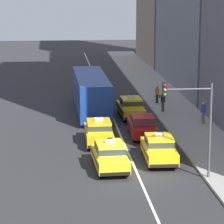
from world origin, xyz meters
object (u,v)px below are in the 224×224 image
traffic_light_pole (193,114)px  taxi_right_nearest (159,148)px  sedan_left_fourth (85,85)px  pedestrian_by_storefront (163,102)px  taxi_left_second (99,132)px  taxi_left_nearest (110,155)px  pedestrian_mid_block (203,113)px  taxi_right_third (131,107)px  bus_left_third (91,92)px  sedan_right_second (142,126)px  pedestrian_near_crosswalk (157,94)px

traffic_light_pole → taxi_right_nearest: bearing=108.9°
sedan_left_fourth → pedestrian_by_storefront: bearing=-57.3°
taxi_left_second → sedan_left_fourth: size_ratio=1.06×
taxi_left_nearest → pedestrian_mid_block: taxi_left_nearest is taller
taxi_right_third → sedan_left_fourth: bearing=106.2°
bus_left_third → pedestrian_by_storefront: (6.03, -0.61, -0.84)m
sedan_right_second → traffic_light_pole: traffic_light_pole is taller
sedan_left_fourth → traffic_light_pole: size_ratio=0.77×
sedan_right_second → pedestrian_near_crosswalk: size_ratio=2.81×
taxi_right_nearest → traffic_light_pole: size_ratio=0.83×
sedan_right_second → taxi_right_third: bearing=90.3°
taxi_left_nearest → pedestrian_near_crosswalk: bearing=71.9°
traffic_light_pole → taxi_right_third: bearing=95.1°
sedan_left_fourth → traffic_light_pole: 27.22m
pedestrian_by_storefront → taxi_left_second: bearing=-123.6°
sedan_left_fourth → taxi_right_nearest: bearing=-81.8°
taxi_left_nearest → traffic_light_pole: 5.81m
sedan_left_fourth → pedestrian_mid_block: size_ratio=2.53×
pedestrian_near_crosswalk → bus_left_third: bearing=-154.0°
bus_left_third → pedestrian_near_crosswalk: bus_left_third is taller
pedestrian_mid_block → traffic_light_pole: size_ratio=0.31×
taxi_right_third → taxi_left_second: bearing=-112.3°
taxi_left_second → taxi_right_nearest: size_ratio=0.99×
taxi_left_nearest → taxi_left_second: (-0.23, 5.65, 0.00)m
taxi_right_third → pedestrian_near_crosswalk: bearing=58.6°
taxi_right_third → taxi_left_nearest: bearing=-102.5°
taxi_left_nearest → pedestrian_by_storefront: 16.01m
traffic_light_pole → pedestrian_mid_block: bearing=73.3°
bus_left_third → traffic_light_pole: (4.54, -17.88, 2.00)m
pedestrian_near_crosswalk → sedan_left_fourth: bearing=136.8°
bus_left_third → sedan_left_fourth: (-0.01, 8.80, -0.97)m
sedan_left_fourth → taxi_left_nearest: bearing=-89.7°
pedestrian_mid_block → bus_left_third: bearing=147.6°
taxi_right_third → pedestrian_by_storefront: 3.21m
sedan_left_fourth → traffic_light_pole: (4.54, -26.68, 2.97)m
sedan_left_fourth → pedestrian_by_storefront: (6.04, -9.41, 0.14)m
taxi_left_second → pedestrian_near_crosswalk: (6.26, 12.85, 0.04)m
bus_left_third → sedan_right_second: size_ratio=2.60×
taxi_left_second → sedan_left_fourth: taxi_left_second is taller
sedan_right_second → pedestrian_near_crosswalk: pedestrian_near_crosswalk is taller
taxi_right_nearest → pedestrian_mid_block: 10.30m
taxi_left_nearest → traffic_light_pole: traffic_light_pole is taller
traffic_light_pole → sedan_left_fourth: bearing=99.7°
pedestrian_near_crosswalk → pedestrian_mid_block: pedestrian_mid_block is taller
traffic_light_pole → bus_left_third: bearing=104.2°
taxi_right_nearest → pedestrian_by_storefront: bearing=78.7°
bus_left_third → pedestrian_mid_block: (8.32, -5.29, -0.80)m
sedan_right_second → pedestrian_by_storefront: (2.87, 7.66, 0.14)m
pedestrian_by_storefront → traffic_light_pole: (-1.50, -17.27, 2.84)m
taxi_right_nearest → taxi_right_third: bearing=90.8°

